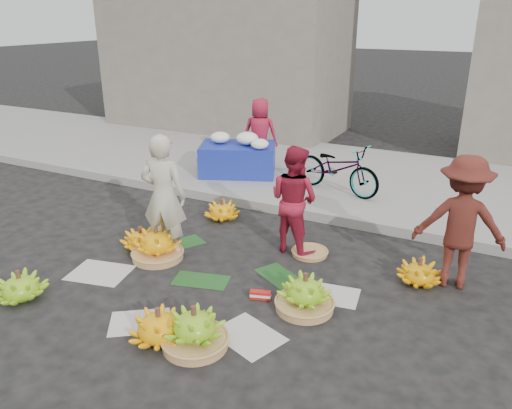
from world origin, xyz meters
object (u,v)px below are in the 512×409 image
at_px(banana_bunch_4, 305,294).
at_px(flower_table, 238,157).
at_px(bicycle, 338,168).
at_px(banana_bunch_0, 157,245).
at_px(vendor_cream, 164,196).

height_order(banana_bunch_4, flower_table, flower_table).
bearing_deg(banana_bunch_4, bicycle, 103.07).
xyz_separation_m(banana_bunch_0, flower_table, (-0.62, 3.28, 0.25)).
relative_size(banana_bunch_0, flower_table, 0.45).
bearing_deg(banana_bunch_0, vendor_cream, 78.72).
relative_size(banana_bunch_0, vendor_cream, 0.45).
height_order(vendor_cream, bicycle, vendor_cream).
bearing_deg(bicycle, flower_table, 102.00).
distance_m(banana_bunch_4, vendor_cream, 2.22).
distance_m(banana_bunch_0, vendor_cream, 0.63).
relative_size(flower_table, bicycle, 1.00).
bearing_deg(banana_bunch_4, flower_table, 127.93).
relative_size(banana_bunch_0, bicycle, 0.45).
xyz_separation_m(vendor_cream, flower_table, (-0.66, 3.12, -0.35)).
distance_m(banana_bunch_4, flower_table, 4.47).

